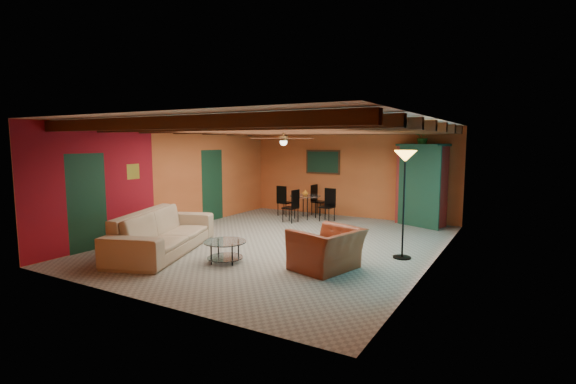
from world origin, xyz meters
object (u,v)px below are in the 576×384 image
Objects in this scene: armchair at (327,249)px; dining_table at (305,203)px; floor_lamp at (404,205)px; sofa at (163,232)px; coffee_table at (225,251)px; potted_plant at (423,137)px; armoire at (421,186)px; vase at (305,184)px.

dining_table is (-2.68, 4.31, 0.10)m from armchair.
floor_lamp is (3.67, -2.89, 0.59)m from dining_table.
coffee_table is at bearing -108.86° from sofa.
potted_plant is (0.53, 5.00, 2.04)m from armchair.
armoire is 1.02× the size of floor_lamp.
potted_plant is (2.41, 5.54, 2.20)m from coffee_table.
dining_table is 3.82m from potted_plant.
sofa is 7.15m from potted_plant.
coffee_table is at bearing -80.61° from vase.
potted_plant reaches higher than sofa.
sofa is at bearing -98.98° from vase.
dining_table is 0.86× the size of floor_lamp.
dining_table is at bearing -145.51° from armoire.
vase is at bearing 99.39° from coffee_table.
floor_lamp is at bearing 34.35° from coffee_table.
potted_plant is at bearing -170.49° from armchair.
armchair reaches higher than coffee_table.
armoire reaches higher than coffee_table.
coffee_table is at bearing -145.65° from floor_lamp.
armchair is 1.86m from floor_lamp.
floor_lamp is (2.86, 1.96, 0.86)m from coffee_table.
sofa is 4.96m from dining_table.
armchair is at bearing -96.09° from potted_plant.
armchair is 5.12m from vase.
dining_table reaches higher than armchair.
vase is at bearing -132.52° from armchair.
sofa is 5.00m from vase.
armchair is at bearing 15.99° from coffee_table.
sofa is 6.01× the size of potted_plant.
potted_plant is at bearing 66.47° from coffee_table.
sofa is 1.36× the size of armoire.
armoire is 12.05× the size of vase.
sofa is 1.61× the size of dining_table.
dining_table is 10.17× the size of vase.
coffee_table is 6.44m from potted_plant.
vase reaches higher than sofa.
armoire is 3.29m from vase.
vase reaches higher than armchair.
armoire is 4.41× the size of potted_plant.
floor_lamp is at bearing -86.31° from sofa.
sofa is at bearing -155.68° from floor_lamp.
potted_plant reaches higher than vase.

